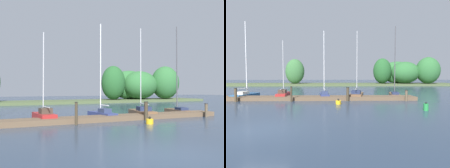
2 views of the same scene
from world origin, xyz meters
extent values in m
plane|color=#28384C|center=(0.00, 0.00, 0.00)|extent=(160.00, 160.00, 0.00)
cube|color=brown|center=(0.00, 10.17, 0.17)|extent=(23.82, 1.80, 0.35)
cube|color=#4C5B38|center=(0.00, 35.61, 0.20)|extent=(66.18, 8.00, 0.40)
ellipsoid|color=#1E4C23|center=(22.05, 37.56, 2.47)|extent=(4.55, 5.45, 4.15)
ellipsoid|color=#235628|center=(15.48, 35.67, 3.44)|extent=(4.32, 4.31, 6.08)
ellipsoid|color=#2D6633|center=(21.08, 35.77, 3.05)|extent=(6.96, 5.98, 5.29)
ellipsoid|color=#2D6633|center=(19.65, 37.15, 3.12)|extent=(8.23, 3.65, 5.44)
ellipsoid|color=#2D6633|center=(26.20, 34.65, 3.56)|extent=(5.52, 5.13, 6.31)
cube|color=maroon|center=(-1.93, 11.45, 0.30)|extent=(1.16, 3.04, 0.59)
cube|color=maroon|center=(-2.00, 12.79, 0.27)|extent=(0.59, 0.78, 0.50)
cube|color=#3D3328|center=(-1.91, 11.08, 0.78)|extent=(0.80, 0.93, 0.38)
cylinder|color=#B7B7BC|center=(-1.94, 11.67, 3.43)|extent=(0.08, 0.08, 5.68)
cylinder|color=#B7B7BC|center=(-1.91, 10.96, 1.05)|extent=(0.14, 1.59, 0.06)
cube|color=navy|center=(2.54, 11.61, 0.24)|extent=(1.26, 3.22, 0.48)
cube|color=navy|center=(2.38, 13.01, 0.22)|extent=(0.58, 0.84, 0.41)
cube|color=#2D3856|center=(2.59, 11.22, 0.64)|extent=(0.78, 1.01, 0.31)
cylinder|color=silver|center=(2.51, 11.84, 3.93)|extent=(0.09, 0.09, 6.90)
cylinder|color=silver|center=(2.58, 11.30, 1.03)|extent=(0.21, 1.22, 0.07)
cube|color=brown|center=(6.11, 11.52, 0.26)|extent=(2.06, 3.78, 0.52)
cube|color=brown|center=(6.47, 13.09, 0.23)|extent=(0.89, 1.03, 0.44)
cube|color=#1E2847|center=(6.01, 11.08, 0.69)|extent=(1.18, 1.26, 0.34)
cylinder|color=#B7B7BC|center=(6.17, 11.78, 3.95)|extent=(0.08, 0.08, 6.86)
cylinder|color=#B7B7BC|center=(5.98, 10.97, 1.07)|extent=(0.49, 1.83, 0.08)
cube|color=brown|center=(10.64, 12.30, 0.18)|extent=(1.85, 4.25, 0.37)
cube|color=brown|center=(11.04, 14.12, 0.17)|extent=(0.75, 1.13, 0.31)
cube|color=#1E2847|center=(10.53, 11.80, 0.49)|extent=(0.99, 1.37, 0.24)
cylinder|color=#4C4C51|center=(10.71, 12.61, 4.27)|extent=(0.11, 0.11, 7.80)
cylinder|color=#3D3323|center=(-0.46, 8.87, 0.71)|extent=(0.18, 0.18, 1.41)
cylinder|color=black|center=(-0.46, 8.87, 1.43)|extent=(0.20, 0.20, 0.04)
cylinder|color=#3D3323|center=(4.94, 9.12, 0.66)|extent=(0.27, 0.27, 1.32)
cylinder|color=black|center=(4.94, 9.12, 1.34)|extent=(0.31, 0.31, 0.04)
cylinder|color=brown|center=(10.62, 8.90, 0.53)|extent=(0.23, 0.23, 1.05)
cylinder|color=black|center=(10.62, 8.90, 1.07)|extent=(0.26, 0.26, 0.04)
cylinder|color=gold|center=(3.97, 7.23, 0.16)|extent=(0.48, 0.48, 0.33)
sphere|color=black|center=(3.97, 7.23, 0.41)|extent=(0.17, 0.17, 0.17)
camera|label=1|loc=(-5.84, -7.20, 2.24)|focal=42.73mm
camera|label=2|loc=(3.51, -8.56, 2.59)|focal=29.36mm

